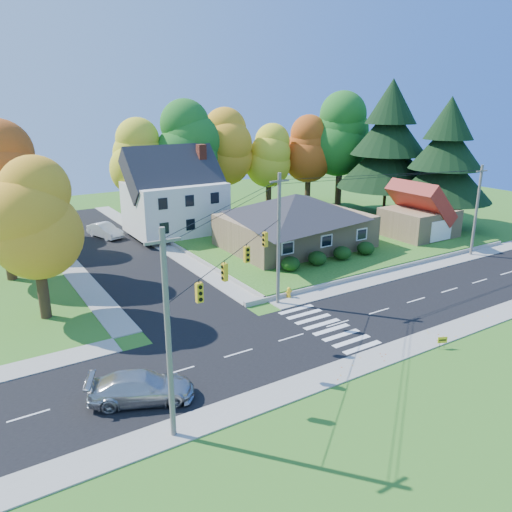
{
  "coord_description": "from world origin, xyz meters",
  "views": [
    {
      "loc": [
        -21.68,
        -23.86,
        14.95
      ],
      "look_at": [
        -1.71,
        8.0,
        3.11
      ],
      "focal_mm": 35.0,
      "sensor_mm": 36.0,
      "label": 1
    }
  ],
  "objects_px": {
    "white_car": "(105,230)",
    "fire_hydrant": "(289,293)",
    "silver_sedan": "(141,387)",
    "ranch_house": "(295,219)"
  },
  "relations": [
    {
      "from": "silver_sedan",
      "to": "white_car",
      "type": "xyz_separation_m",
      "value": [
        7.57,
        33.03,
        0.03
      ]
    },
    {
      "from": "white_car",
      "to": "fire_hydrant",
      "type": "distance_m",
      "value": 26.6
    },
    {
      "from": "ranch_house",
      "to": "fire_hydrant",
      "type": "distance_m",
      "value": 13.43
    },
    {
      "from": "fire_hydrant",
      "to": "silver_sedan",
      "type": "bearing_deg",
      "value": -153.23
    },
    {
      "from": "ranch_house",
      "to": "white_car",
      "type": "height_order",
      "value": "ranch_house"
    },
    {
      "from": "fire_hydrant",
      "to": "ranch_house",
      "type": "bearing_deg",
      "value": 51.82
    },
    {
      "from": "ranch_house",
      "to": "white_car",
      "type": "relative_size",
      "value": 2.97
    },
    {
      "from": "silver_sedan",
      "to": "fire_hydrant",
      "type": "height_order",
      "value": "silver_sedan"
    },
    {
      "from": "ranch_house",
      "to": "fire_hydrant",
      "type": "relative_size",
      "value": 16.26
    },
    {
      "from": "ranch_house",
      "to": "fire_hydrant",
      "type": "xyz_separation_m",
      "value": [
        -8.12,
        -10.32,
        -2.84
      ]
    }
  ]
}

